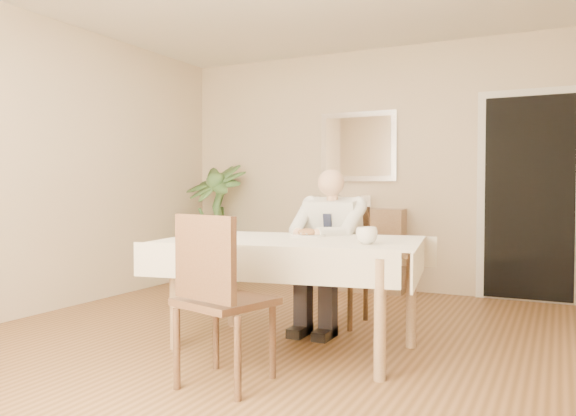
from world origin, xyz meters
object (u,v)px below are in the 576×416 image
at_px(sideboard, 353,249).
at_px(potted_palm, 215,223).
at_px(coffee_mug, 367,236).
at_px(chair_far, 340,256).
at_px(seated_man, 326,240).
at_px(chair_near, 217,290).
at_px(dining_table, 294,251).

relative_size(sideboard, potted_palm, 0.80).
bearing_deg(coffee_mug, chair_far, 118.98).
bearing_deg(chair_far, sideboard, 111.84).
bearing_deg(sideboard, potted_palm, -175.90).
bearing_deg(seated_man, chair_near, -91.72).
relative_size(dining_table, sideboard, 1.70).
height_order(chair_near, potted_palm, potted_palm).
xyz_separation_m(seated_man, sideboard, (-0.37, 1.68, -0.25)).
distance_m(dining_table, coffee_mug, 0.59).
height_order(dining_table, coffee_mug, coffee_mug).
xyz_separation_m(chair_far, seated_man, (-0.00, -0.29, 0.16)).
height_order(dining_table, chair_near, chair_near).
bearing_deg(sideboard, coffee_mug, -73.32).
relative_size(chair_far, coffee_mug, 7.11).
distance_m(chair_near, potted_palm, 3.50).
xyz_separation_m(coffee_mug, sideboard, (-0.93, 2.40, -0.37)).
relative_size(chair_far, sideboard, 0.86).
xyz_separation_m(seated_man, coffee_mug, (0.56, -0.71, 0.11)).
height_order(dining_table, chair_far, chair_far).
xyz_separation_m(chair_far, sideboard, (-0.37, 1.39, -0.10)).
height_order(chair_near, coffee_mug, chair_near).
distance_m(seated_man, sideboard, 1.74).
distance_m(chair_near, seated_man, 1.48).
bearing_deg(chair_near, sideboard, 111.87).
relative_size(dining_table, potted_palm, 1.36).
distance_m(dining_table, seated_man, 0.59).
bearing_deg(seated_man, sideboard, 102.46).
distance_m(dining_table, chair_near, 0.89).
height_order(chair_far, potted_palm, potted_palm).
distance_m(chair_far, chair_near, 1.77).
xyz_separation_m(chair_far, coffee_mug, (0.56, -1.01, 0.27)).
bearing_deg(coffee_mug, chair_near, -128.34).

